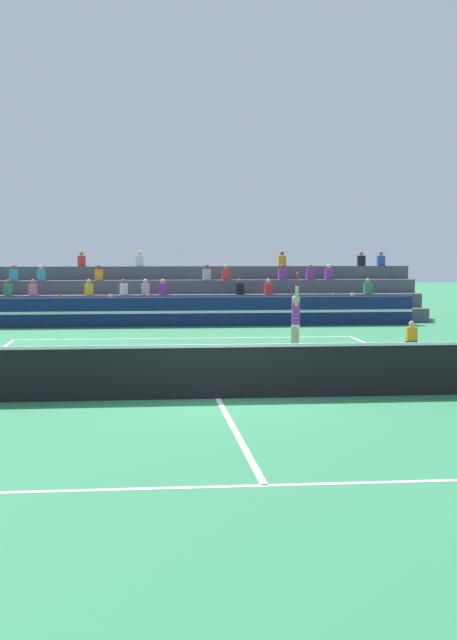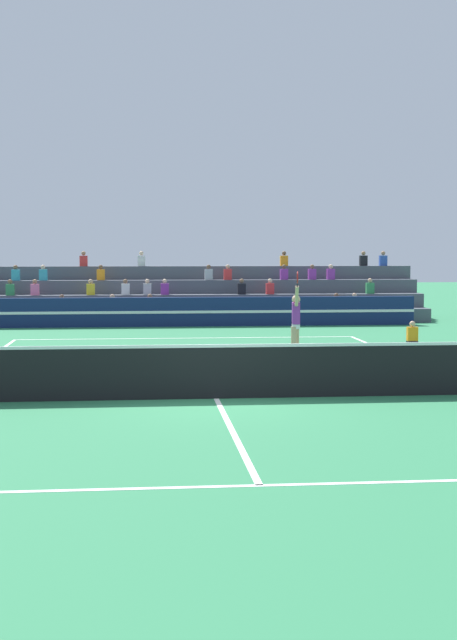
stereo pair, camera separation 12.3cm
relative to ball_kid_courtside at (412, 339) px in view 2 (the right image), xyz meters
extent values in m
plane|color=#2D7A4C|center=(-6.31, -7.80, -0.33)|extent=(120.00, 120.00, 0.00)
cube|color=white|center=(-6.31, 4.10, -0.33)|extent=(11.00, 0.10, 0.01)
cube|color=white|center=(-6.31, -14.23, -0.33)|extent=(8.25, 0.10, 0.01)
cube|color=white|center=(-6.31, -1.38, -0.33)|extent=(8.25, 0.10, 0.01)
cube|color=white|center=(-6.31, -7.80, -0.33)|extent=(0.10, 12.85, 0.01)
cube|color=black|center=(-6.31, -7.80, 0.17)|extent=(11.90, 0.02, 1.00)
cube|color=white|center=(-6.31, -7.80, 0.70)|extent=(11.90, 0.04, 0.06)
cube|color=navy|center=(-6.31, 8.60, 0.22)|extent=(18.00, 0.24, 1.10)
cube|color=white|center=(-6.31, 8.47, 0.22)|extent=(18.00, 0.02, 0.10)
cube|color=#4C515B|center=(-6.31, 9.88, -0.06)|extent=(19.99, 0.95, 0.55)
cube|color=teal|center=(0.64, 9.71, 0.44)|extent=(0.32, 0.22, 0.44)
sphere|color=tan|center=(0.64, 9.71, 0.76)|extent=(0.18, 0.18, 0.18)
cube|color=orange|center=(-0.09, 9.71, 0.44)|extent=(0.32, 0.22, 0.44)
sphere|color=brown|center=(-0.09, 9.71, 0.76)|extent=(0.18, 0.18, 0.18)
cube|color=pink|center=(-7.44, 9.71, 0.44)|extent=(0.32, 0.22, 0.44)
sphere|color=brown|center=(-7.44, 9.71, 0.76)|extent=(0.18, 0.18, 0.18)
cube|color=#B2B2B7|center=(-8.88, 9.71, 0.44)|extent=(0.32, 0.22, 0.44)
sphere|color=tan|center=(-8.88, 9.71, 0.76)|extent=(0.18, 0.18, 0.18)
cube|color=silver|center=(-10.81, 9.71, 0.44)|extent=(0.32, 0.22, 0.44)
sphere|color=brown|center=(-10.81, 9.71, 0.76)|extent=(0.18, 0.18, 0.18)
cube|color=#4C515B|center=(-6.31, 10.83, 0.22)|extent=(19.99, 0.95, 1.10)
cube|color=black|center=(-3.75, 10.66, 0.99)|extent=(0.32, 0.22, 0.44)
sphere|color=brown|center=(-3.75, 10.66, 1.31)|extent=(0.18, 0.18, 0.18)
cube|color=pink|center=(-11.93, 10.66, 0.99)|extent=(0.32, 0.22, 0.44)
sphere|color=#9E7051|center=(-11.93, 10.66, 1.31)|extent=(0.18, 0.18, 0.18)
cube|color=purple|center=(-6.84, 10.66, 0.99)|extent=(0.32, 0.22, 0.44)
sphere|color=beige|center=(-6.84, 10.66, 1.31)|extent=(0.18, 0.18, 0.18)
cube|color=yellow|center=(-9.76, 10.66, 0.99)|extent=(0.32, 0.22, 0.44)
sphere|color=tan|center=(-9.76, 10.66, 1.31)|extent=(0.18, 0.18, 0.18)
cube|color=#338C4C|center=(1.51, 10.66, 0.99)|extent=(0.32, 0.22, 0.44)
sphere|color=tan|center=(1.51, 10.66, 1.31)|extent=(0.18, 0.18, 0.18)
cube|color=red|center=(-2.60, 10.66, 0.99)|extent=(0.32, 0.22, 0.44)
sphere|color=beige|center=(-2.60, 10.66, 1.31)|extent=(0.18, 0.18, 0.18)
cube|color=#B2B2B7|center=(-7.53, 10.66, 0.99)|extent=(0.32, 0.22, 0.44)
sphere|color=beige|center=(-7.53, 10.66, 1.31)|extent=(0.18, 0.18, 0.18)
cube|color=silver|center=(-8.39, 10.66, 0.99)|extent=(0.32, 0.22, 0.44)
sphere|color=brown|center=(-8.39, 10.66, 1.31)|extent=(0.18, 0.18, 0.18)
cube|color=#338C4C|center=(-12.89, 10.66, 0.99)|extent=(0.32, 0.22, 0.44)
sphere|color=brown|center=(-12.89, 10.66, 1.31)|extent=(0.18, 0.18, 0.18)
cube|color=#4C515B|center=(-6.31, 11.78, 0.49)|extent=(19.99, 0.95, 1.65)
cube|color=teal|center=(-11.70, 11.61, 1.54)|extent=(0.32, 0.22, 0.44)
sphere|color=beige|center=(-11.70, 11.61, 1.86)|extent=(0.18, 0.18, 0.18)
cube|color=teal|center=(-12.80, 11.61, 1.54)|extent=(0.32, 0.22, 0.44)
sphere|color=brown|center=(-12.80, 11.61, 1.86)|extent=(0.18, 0.18, 0.18)
cube|color=purple|center=(-1.88, 11.61, 1.54)|extent=(0.32, 0.22, 0.44)
sphere|color=brown|center=(-1.88, 11.61, 1.86)|extent=(0.18, 0.18, 0.18)
cube|color=purple|center=(-0.70, 11.61, 1.54)|extent=(0.32, 0.22, 0.44)
sphere|color=brown|center=(-0.70, 11.61, 1.86)|extent=(0.18, 0.18, 0.18)
cube|color=orange|center=(-9.40, 11.61, 1.54)|extent=(0.32, 0.22, 0.44)
sphere|color=brown|center=(-9.40, 11.61, 1.86)|extent=(0.18, 0.18, 0.18)
cube|color=purple|center=(0.08, 11.61, 1.54)|extent=(0.32, 0.22, 0.44)
sphere|color=beige|center=(0.08, 11.61, 1.86)|extent=(0.18, 0.18, 0.18)
cube|color=#B2B2B7|center=(-5.01, 11.61, 1.54)|extent=(0.32, 0.22, 0.44)
sphere|color=brown|center=(-5.01, 11.61, 1.86)|extent=(0.18, 0.18, 0.18)
cube|color=red|center=(-4.22, 11.61, 1.54)|extent=(0.32, 0.22, 0.44)
sphere|color=tan|center=(-4.22, 11.61, 1.86)|extent=(0.18, 0.18, 0.18)
cube|color=#4C515B|center=(-6.31, 12.73, 0.77)|extent=(19.99, 0.95, 2.20)
cube|color=silver|center=(-7.76, 12.56, 2.09)|extent=(0.32, 0.22, 0.44)
sphere|color=beige|center=(-7.76, 12.56, 2.41)|extent=(0.18, 0.18, 0.18)
cube|color=orange|center=(-1.73, 12.56, 2.09)|extent=(0.32, 0.22, 0.44)
sphere|color=brown|center=(-1.73, 12.56, 2.41)|extent=(0.18, 0.18, 0.18)
cube|color=#2D4CA5|center=(2.56, 12.56, 2.09)|extent=(0.32, 0.22, 0.44)
sphere|color=#9E7051|center=(2.56, 12.56, 2.41)|extent=(0.18, 0.18, 0.18)
cube|color=black|center=(1.70, 12.56, 2.09)|extent=(0.32, 0.22, 0.44)
sphere|color=#9E7051|center=(1.70, 12.56, 2.41)|extent=(0.18, 0.18, 0.18)
cube|color=red|center=(-10.15, 12.56, 2.09)|extent=(0.32, 0.22, 0.44)
sphere|color=#9E7051|center=(-10.15, 12.56, 2.41)|extent=(0.18, 0.18, 0.18)
cube|color=black|center=(0.00, 0.00, -0.27)|extent=(0.28, 0.36, 0.12)
cube|color=black|center=(0.00, 0.00, -0.15)|extent=(0.28, 0.24, 0.18)
cube|color=orange|center=(0.00, 0.00, 0.14)|extent=(0.30, 0.18, 0.40)
sphere|color=tan|center=(0.00, 0.00, 0.43)|extent=(0.17, 0.17, 0.17)
cylinder|color=tan|center=(-3.72, -1.98, 0.12)|extent=(0.14, 0.14, 0.90)
cylinder|color=tan|center=(-3.83, -2.19, 0.12)|extent=(0.14, 0.14, 0.90)
cube|color=white|center=(-3.75, -2.07, 0.61)|extent=(0.24, 0.34, 0.20)
cube|color=purple|center=(-3.75, -2.07, 0.91)|extent=(0.24, 0.38, 0.56)
sphere|color=tan|center=(-3.75, -2.07, 1.27)|extent=(0.22, 0.22, 0.22)
cube|color=white|center=(-3.68, -1.98, -0.29)|extent=(0.27, 0.15, 0.09)
cube|color=white|center=(-3.79, -2.19, -0.29)|extent=(0.27, 0.15, 0.09)
cylinder|color=tan|center=(-3.72, -1.84, 0.85)|extent=(0.09, 0.09, 0.56)
cylinder|color=tan|center=(-3.80, -2.46, 1.38)|extent=(0.14, 0.42, 0.55)
cylinder|color=black|center=(-3.83, -2.68, 1.71)|extent=(0.05, 0.15, 0.20)
torus|color=#B21E1E|center=(-3.84, -2.78, 1.86)|extent=(0.08, 0.43, 0.43)
sphere|color=#C6DB33|center=(-6.27, -6.87, -0.30)|extent=(0.07, 0.07, 0.07)
camera|label=1|loc=(-7.85, -24.84, 2.55)|focal=50.00mm
camera|label=2|loc=(-7.72, -24.85, 2.55)|focal=50.00mm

